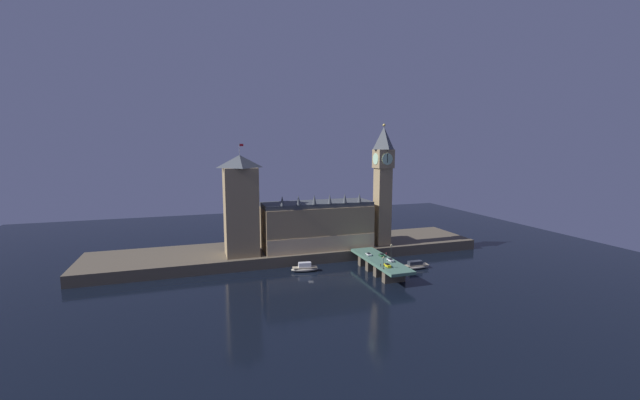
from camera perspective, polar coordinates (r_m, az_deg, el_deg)
name	(u,v)px	position (r m, az deg, el deg)	size (l,w,h in m)	color
ground_plane	(311,277)	(193.54, -1.32, -11.10)	(400.00, 400.00, 0.00)	black
embankment	(292,251)	(228.71, -4.17, -7.38)	(220.00, 42.00, 5.82)	brown
parliament_hall	(317,225)	(220.92, -0.43, -3.65)	(61.10, 21.28, 31.37)	#9E845B
clock_tower	(383,182)	(226.89, 9.12, 2.61)	(10.00, 10.11, 69.53)	#9E845B
victoria_tower	(241,205)	(208.90, -11.44, -0.75)	(17.18, 17.18, 58.50)	#9E845B
bridge	(380,264)	(200.05, 8.77, -9.16)	(12.57, 46.00, 7.05)	#4C7560
car_northbound_lead	(369,254)	(204.85, 7.08, -7.84)	(1.84, 3.96, 1.32)	white
car_northbound_trail	(387,265)	(187.35, 9.76, -9.35)	(1.86, 4.61, 1.60)	yellow
car_southbound_lead	(390,260)	(196.03, 10.20, -8.60)	(1.84, 4.47, 1.49)	silver
car_southbound_trail	(382,255)	(203.84, 8.97, -7.93)	(1.97, 3.89, 1.48)	#235633
pedestrian_near_rail	(381,265)	(187.16, 8.82, -9.31)	(0.38, 0.38, 1.62)	black
pedestrian_mid_walk	(386,254)	(205.34, 9.62, -7.74)	(0.38, 0.38, 1.86)	black
street_lamp_near	(384,261)	(183.17, 9.23, -8.78)	(1.34, 0.60, 5.87)	#2D3333
street_lamp_mid	(391,249)	(200.85, 10.33, -7.09)	(1.34, 0.60, 7.15)	#2D3333
boat_upstream	(305,268)	(200.82, -2.23, -9.88)	(14.41, 6.18, 4.72)	#B2A893
boat_downstream	(415,266)	(210.62, 13.65, -9.31)	(16.61, 4.80, 4.17)	#B2A893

